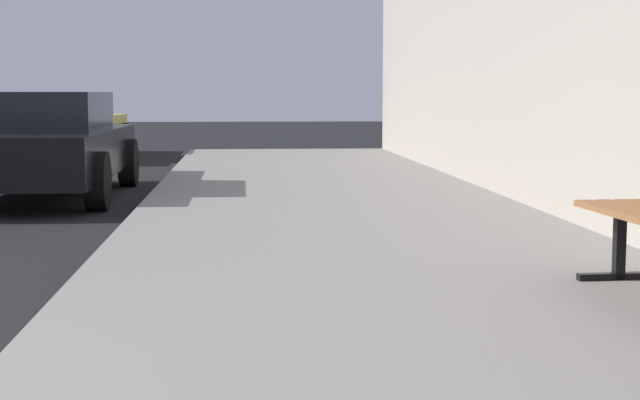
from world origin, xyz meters
TOP-DOWN VIEW (x-y plane):
  - car_black at (0.57, 8.54)m, footprint 2.05×4.33m
  - car_yellow at (-0.37, 15.84)m, footprint 2.00×4.36m

SIDE VIEW (x-z plane):
  - car_yellow at x=-0.37m, z-range 0.01..1.28m
  - car_black at x=0.57m, z-range 0.01..1.28m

